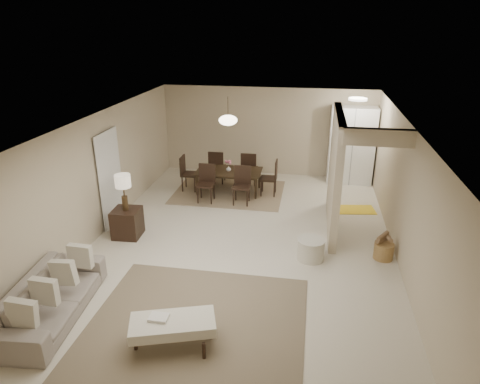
% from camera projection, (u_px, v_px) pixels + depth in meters
% --- Properties ---
extents(floor, '(9.00, 9.00, 0.00)m').
position_uv_depth(floor, '(241.00, 246.00, 8.58)').
color(floor, beige).
rests_on(floor, ground).
extents(ceiling, '(9.00, 9.00, 0.00)m').
position_uv_depth(ceiling, '(241.00, 123.00, 7.64)').
color(ceiling, white).
rests_on(ceiling, back_wall).
extents(back_wall, '(6.00, 0.00, 6.00)m').
position_uv_depth(back_wall, '(267.00, 132.00, 12.22)').
color(back_wall, '#C6B596').
rests_on(back_wall, floor).
extents(left_wall, '(0.00, 9.00, 9.00)m').
position_uv_depth(left_wall, '(94.00, 179.00, 8.59)').
color(left_wall, '#C6B596').
rests_on(left_wall, floor).
extents(right_wall, '(0.00, 9.00, 9.00)m').
position_uv_depth(right_wall, '(406.00, 199.00, 7.64)').
color(right_wall, '#C6B596').
rests_on(right_wall, floor).
extents(partition, '(0.15, 2.50, 2.50)m').
position_uv_depth(partition, '(335.00, 172.00, 8.97)').
color(partition, '#C6B596').
rests_on(partition, floor).
extents(doorway, '(0.04, 0.90, 2.04)m').
position_uv_depth(doorway, '(110.00, 180.00, 9.22)').
color(doorway, black).
rests_on(doorway, floor).
extents(pantry_cabinet, '(1.20, 0.55, 2.10)m').
position_uv_depth(pantry_cabinet, '(352.00, 146.00, 11.61)').
color(pantry_cabinet, white).
rests_on(pantry_cabinet, floor).
extents(flush_light, '(0.44, 0.44, 0.05)m').
position_uv_depth(flush_light, '(358.00, 99.00, 10.22)').
color(flush_light, white).
rests_on(flush_light, ceiling).
extents(living_rug, '(3.20, 3.20, 0.01)m').
position_uv_depth(living_rug, '(194.00, 331.00, 6.22)').
color(living_rug, brown).
rests_on(living_rug, floor).
extents(sofa, '(2.26, 1.06, 0.64)m').
position_uv_depth(sofa, '(52.00, 298.00, 6.45)').
color(sofa, gray).
rests_on(sofa, floor).
extents(ottoman_bench, '(1.27, 0.86, 0.41)m').
position_uv_depth(ottoman_bench, '(173.00, 325.00, 5.86)').
color(ottoman_bench, beige).
rests_on(ottoman_bench, living_rug).
extents(side_table, '(0.57, 0.57, 0.60)m').
position_uv_depth(side_table, '(127.00, 223.00, 8.88)').
color(side_table, black).
rests_on(side_table, floor).
extents(table_lamp, '(0.32, 0.32, 0.76)m').
position_uv_depth(table_lamp, '(123.00, 184.00, 8.56)').
color(table_lamp, '#49351F').
rests_on(table_lamp, side_table).
extents(round_pouf, '(0.52, 0.52, 0.41)m').
position_uv_depth(round_pouf, '(311.00, 249.00, 8.05)').
color(round_pouf, beige).
rests_on(round_pouf, floor).
extents(wicker_basket, '(0.37, 0.37, 0.31)m').
position_uv_depth(wicker_basket, '(384.00, 251.00, 8.08)').
color(wicker_basket, olive).
rests_on(wicker_basket, floor).
extents(dining_rug, '(2.80, 2.10, 0.01)m').
position_uv_depth(dining_rug, '(229.00, 192.00, 11.26)').
color(dining_rug, '#8B7756').
rests_on(dining_rug, floor).
extents(dining_table, '(1.69, 0.95, 0.59)m').
position_uv_depth(dining_table, '(229.00, 182.00, 11.15)').
color(dining_table, black).
rests_on(dining_table, dining_rug).
extents(dining_chairs, '(2.50, 1.82, 0.93)m').
position_uv_depth(dining_chairs, '(229.00, 176.00, 11.09)').
color(dining_chairs, black).
rests_on(dining_chairs, dining_rug).
extents(vase, '(0.15, 0.15, 0.13)m').
position_uv_depth(vase, '(229.00, 169.00, 11.02)').
color(vase, silver).
rests_on(vase, dining_table).
extents(yellow_mat, '(0.96, 0.67, 0.01)m').
position_uv_depth(yellow_mat, '(356.00, 210.00, 10.22)').
color(yellow_mat, yellow).
rests_on(yellow_mat, floor).
extents(pendant_light, '(0.46, 0.46, 0.71)m').
position_uv_depth(pendant_light, '(228.00, 120.00, 10.54)').
color(pendant_light, '#49351F').
rests_on(pendant_light, ceiling).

